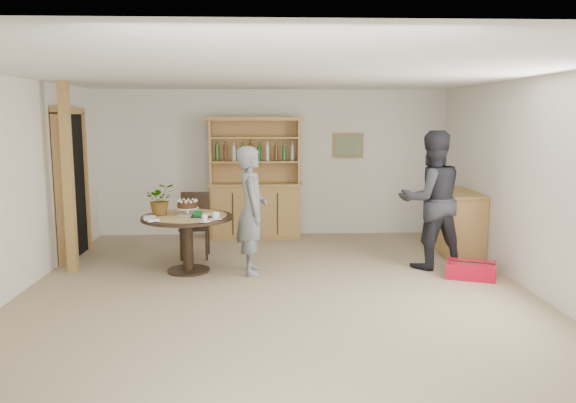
% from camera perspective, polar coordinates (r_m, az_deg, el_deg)
% --- Properties ---
extents(ground, '(7.00, 7.00, 0.00)m').
position_cam_1_polar(ground, '(6.52, -1.11, -9.67)').
color(ground, tan).
rests_on(ground, ground).
extents(room_shell, '(6.04, 7.04, 2.52)m').
position_cam_1_polar(room_shell, '(6.20, -1.13, 5.80)').
color(room_shell, white).
rests_on(room_shell, ground).
extents(doorway, '(0.13, 1.10, 2.18)m').
position_cam_1_polar(doorway, '(8.70, -21.14, 1.85)').
color(doorway, black).
rests_on(doorway, ground).
extents(pine_post, '(0.12, 0.12, 2.50)m').
position_cam_1_polar(pine_post, '(7.86, -21.43, 2.22)').
color(pine_post, '#AF854A').
rests_on(pine_post, ground).
extents(hutch, '(1.62, 0.54, 2.04)m').
position_cam_1_polar(hutch, '(9.53, -3.34, 0.43)').
color(hutch, tan).
rests_on(hutch, ground).
extents(sideboard, '(0.54, 1.26, 0.94)m').
position_cam_1_polar(sideboard, '(8.81, 16.71, -2.02)').
color(sideboard, tan).
rests_on(sideboard, ground).
extents(dining_table, '(1.20, 1.20, 0.76)m').
position_cam_1_polar(dining_table, '(7.52, -10.18, -2.56)').
color(dining_table, black).
rests_on(dining_table, ground).
extents(dining_chair, '(0.43, 0.43, 0.95)m').
position_cam_1_polar(dining_chair, '(8.34, -9.42, -1.92)').
color(dining_chair, black).
rests_on(dining_chair, ground).
extents(birthday_cake, '(0.30, 0.30, 0.20)m').
position_cam_1_polar(birthday_cake, '(7.52, -10.19, -0.41)').
color(birthday_cake, white).
rests_on(birthday_cake, dining_table).
extents(flower_vase, '(0.47, 0.44, 0.42)m').
position_cam_1_polar(flower_vase, '(7.56, -12.83, 0.23)').
color(flower_vase, '#3F7233').
rests_on(flower_vase, dining_table).
extents(gift_tray, '(0.30, 0.20, 0.08)m').
position_cam_1_polar(gift_tray, '(7.34, -8.69, -1.36)').
color(gift_tray, black).
rests_on(gift_tray, dining_table).
extents(coffee_cup_a, '(0.15, 0.15, 0.09)m').
position_cam_1_polar(coffee_cup_a, '(7.17, -7.35, -1.47)').
color(coffee_cup_a, white).
rests_on(coffee_cup_a, dining_table).
extents(coffee_cup_b, '(0.15, 0.15, 0.08)m').
position_cam_1_polar(coffee_cup_b, '(7.01, -8.45, -1.75)').
color(coffee_cup_b, white).
rests_on(coffee_cup_b, dining_table).
extents(napkins, '(0.24, 0.33, 0.03)m').
position_cam_1_polar(napkins, '(7.25, -13.76, -1.71)').
color(napkins, white).
rests_on(napkins, dining_table).
extents(teen_boy, '(0.45, 0.64, 1.67)m').
position_cam_1_polar(teen_boy, '(7.31, -3.72, -0.92)').
color(teen_boy, slate).
rests_on(teen_boy, ground).
extents(adult_person, '(1.01, 0.84, 1.86)m').
position_cam_1_polar(adult_person, '(7.80, 14.33, 0.15)').
color(adult_person, black).
rests_on(adult_person, ground).
extents(red_suitcase, '(0.71, 0.59, 0.21)m').
position_cam_1_polar(red_suitcase, '(7.61, 18.09, -6.63)').
color(red_suitcase, red).
rests_on(red_suitcase, ground).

